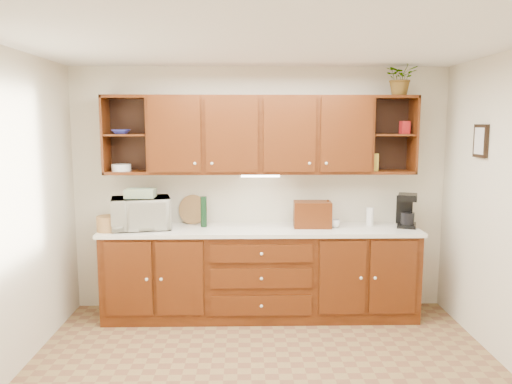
{
  "coord_description": "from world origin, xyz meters",
  "views": [
    {
      "loc": [
        -0.15,
        -3.59,
        2.01
      ],
      "look_at": [
        -0.05,
        1.15,
        1.35
      ],
      "focal_mm": 35.0,
      "sensor_mm": 36.0,
      "label": 1
    }
  ],
  "objects_px": {
    "bread_box": "(312,214)",
    "coffee_maker": "(407,211)",
    "microwave": "(141,213)",
    "potted_plant": "(401,78)"
  },
  "relations": [
    {
      "from": "microwave",
      "to": "bread_box",
      "type": "xyz_separation_m",
      "value": [
        1.76,
        0.04,
        -0.03
      ]
    },
    {
      "from": "microwave",
      "to": "coffee_maker",
      "type": "xyz_separation_m",
      "value": [
        2.74,
        0.05,
        0.0
      ]
    },
    {
      "from": "microwave",
      "to": "bread_box",
      "type": "bearing_deg",
      "value": -11.43
    },
    {
      "from": "coffee_maker",
      "to": "potted_plant",
      "type": "distance_m",
      "value": 1.37
    },
    {
      "from": "bread_box",
      "to": "coffee_maker",
      "type": "xyz_separation_m",
      "value": [
        0.98,
        0.01,
        0.03
      ]
    },
    {
      "from": "microwave",
      "to": "bread_box",
      "type": "height_order",
      "value": "microwave"
    },
    {
      "from": "bread_box",
      "to": "microwave",
      "type": "bearing_deg",
      "value": -176.35
    },
    {
      "from": "microwave",
      "to": "potted_plant",
      "type": "distance_m",
      "value": 2.98
    },
    {
      "from": "microwave",
      "to": "coffee_maker",
      "type": "distance_m",
      "value": 2.74
    },
    {
      "from": "microwave",
      "to": "bread_box",
      "type": "distance_m",
      "value": 1.76
    }
  ]
}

